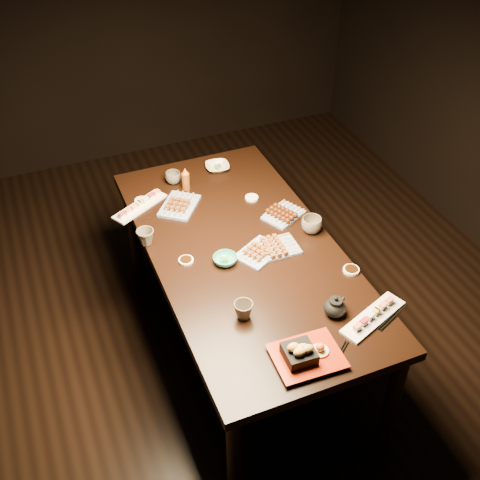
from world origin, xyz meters
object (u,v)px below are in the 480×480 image
dining_table (244,302)px  teacup_far_right (173,178)px  sushi_platter_near (373,315)px  edamame_bowl_cream (217,167)px  yakitori_plate_right (277,245)px  edamame_bowl_green (225,260)px  teapot (335,306)px  sushi_platter_far (140,204)px  teacup_far_left (146,237)px  yakitori_plate_left (179,202)px  tempura_tray (308,350)px  teacup_mid_right (312,225)px  condiment_bottle (186,179)px  yakitori_plate_center (259,250)px  teacup_near_left (243,310)px

dining_table → teacup_far_right: teacup_far_right is taller
sushi_platter_near → edamame_bowl_cream: bearing=77.6°
dining_table → yakitori_plate_right: size_ratio=8.54×
edamame_bowl_green → teapot: 0.60m
sushi_platter_far → teacup_far_left: teacup_far_left is taller
sushi_platter_far → yakitori_plate_right: size_ratio=1.58×
yakitori_plate_right → yakitori_plate_left: yakitori_plate_left is taller
dining_table → edamame_bowl_cream: size_ratio=12.95×
sushi_platter_far → tempura_tray: bearing=76.0°
edamame_bowl_cream → teacup_far_right: 0.29m
teacup_mid_right → teacup_far_left: bearing=164.2°
yakitori_plate_left → tempura_tray: bearing=-134.2°
sushi_platter_far → yakitori_plate_left: size_ratio=1.41×
sushi_platter_near → condiment_bottle: condiment_bottle is taller
dining_table → yakitori_plate_center: (0.05, -0.06, 0.40)m
yakitori_plate_right → teacup_near_left: (-0.33, -0.36, 0.01)m
yakitori_plate_left → condiment_bottle: size_ratio=1.72×
yakitori_plate_left → edamame_bowl_green: size_ratio=1.99×
teapot → condiment_bottle: bearing=79.8°
edamame_bowl_green → teapot: teapot is taller
dining_table → sushi_platter_near: size_ratio=5.15×
teacup_near_left → sushi_platter_far: bearing=102.3°
yakitori_plate_right → condiment_bottle: bearing=111.6°
yakitori_plate_right → edamame_bowl_green: (-0.28, 0.01, -0.01)m
tempura_tray → teacup_far_right: 1.44m
sushi_platter_near → condiment_bottle: (-0.44, 1.26, 0.05)m
dining_table → edamame_bowl_green: (-0.12, -0.06, 0.39)m
dining_table → edamame_bowl_cream: bearing=65.9°
dining_table → teapot: teapot is taller
dining_table → teacup_near_left: 0.62m
sushi_platter_near → teacup_near_left: 0.57m
dining_table → yakitori_plate_center: bearing=-62.1°
yakitori_plate_center → teacup_mid_right: teacup_mid_right is taller
yakitori_plate_left → tempura_tray: tempura_tray is taller
dining_table → condiment_bottle: 0.76m
sushi_platter_near → tempura_tray: bearing=172.8°
edamame_bowl_cream → teacup_near_left: size_ratio=1.61×
sushi_platter_far → teacup_near_left: (0.21, -0.96, 0.02)m
yakitori_plate_center → teapot: 0.52m
teapot → sushi_platter_near: bearing=-55.6°
yakitori_plate_center → teacup_mid_right: (0.32, 0.06, 0.01)m
teacup_mid_right → condiment_bottle: 0.78m
dining_table → yakitori_plate_right: (0.15, -0.07, 0.40)m
yakitori_plate_right → teacup_far_right: 0.82m
tempura_tray → teacup_near_left: bearing=117.8°
sushi_platter_near → teacup_far_right: (-0.49, 1.34, 0.01)m
dining_table → yakitori_plate_center: size_ratio=8.36×
teacup_far_right → yakitori_plate_right: bearing=-68.5°
sushi_platter_near → teacup_near_left: teacup_near_left is taller
teapot → yakitori_plate_right: bearing=70.9°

